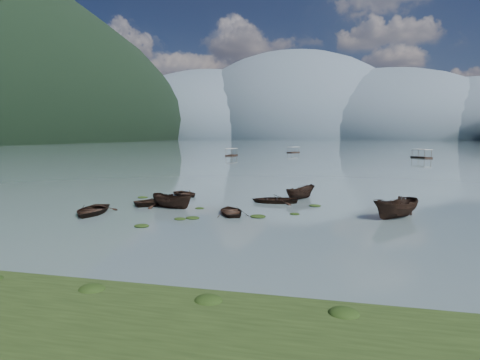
% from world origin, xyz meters
% --- Properties ---
extents(ground_plane, '(2400.00, 2400.00, 0.00)m').
position_xyz_m(ground_plane, '(0.00, 0.00, 0.00)').
color(ground_plane, slate).
extents(near_shore, '(60.00, 6.00, 0.50)m').
position_xyz_m(near_shore, '(0.00, -14.00, 0.00)').
color(near_shore, '#1F2F12').
rests_on(near_shore, ground).
extents(haze_mtn_a, '(520.00, 520.00, 280.00)m').
position_xyz_m(haze_mtn_a, '(-260.00, 900.00, 0.00)').
color(haze_mtn_a, '#475666').
rests_on(haze_mtn_a, ground).
extents(haze_mtn_b, '(520.00, 520.00, 340.00)m').
position_xyz_m(haze_mtn_b, '(-60.00, 900.00, 0.00)').
color(haze_mtn_b, '#475666').
rests_on(haze_mtn_b, ground).
extents(haze_mtn_c, '(520.00, 520.00, 260.00)m').
position_xyz_m(haze_mtn_c, '(140.00, 900.00, 0.00)').
color(haze_mtn_c, '#475666').
rests_on(haze_mtn_c, ground).
extents(haze_mtn_d, '(520.00, 520.00, 220.00)m').
position_xyz_m(haze_mtn_d, '(320.00, 900.00, 0.00)').
color(haze_mtn_d, '#475666').
rests_on(haze_mtn_d, ground).
extents(rowboat_0, '(4.23, 5.28, 0.97)m').
position_xyz_m(rowboat_0, '(-10.59, 2.31, 0.00)').
color(rowboat_0, black).
rests_on(rowboat_0, ground).
extents(rowboat_1, '(6.01, 5.87, 1.02)m').
position_xyz_m(rowboat_1, '(-6.67, 7.46, 0.00)').
color(rowboat_1, black).
rests_on(rowboat_1, ground).
extents(rowboat_2, '(4.47, 2.59, 1.63)m').
position_xyz_m(rowboat_2, '(-4.94, 6.07, 0.00)').
color(rowboat_2, black).
rests_on(rowboat_2, ground).
extents(rowboat_3, '(3.96, 4.57, 0.79)m').
position_xyz_m(rowboat_3, '(0.81, 4.81, 0.00)').
color(rowboat_3, black).
rests_on(rowboat_3, ground).
extents(rowboat_5, '(4.77, 4.69, 1.88)m').
position_xyz_m(rowboat_5, '(13.96, 5.91, 0.00)').
color(rowboat_5, black).
rests_on(rowboat_5, ground).
extents(rowboat_6, '(4.74, 4.59, 0.80)m').
position_xyz_m(rowboat_6, '(-6.33, 13.05, 0.00)').
color(rowboat_6, black).
rests_on(rowboat_6, ground).
extents(rowboat_7, '(4.85, 3.79, 0.92)m').
position_xyz_m(rowboat_7, '(3.70, 10.89, 0.00)').
color(rowboat_7, black).
rests_on(rowboat_7, ground).
extents(rowboat_8, '(3.64, 4.13, 1.56)m').
position_xyz_m(rowboat_8, '(6.04, 13.68, 0.00)').
color(rowboat_8, black).
rests_on(rowboat_8, ground).
extents(weed_clump_0, '(1.10, 0.90, 0.24)m').
position_xyz_m(weed_clump_0, '(-4.39, -0.98, 0.00)').
color(weed_clump_0, black).
rests_on(weed_clump_0, ground).
extents(weed_clump_1, '(0.94, 0.75, 0.21)m').
position_xyz_m(weed_clump_1, '(-2.57, 1.82, 0.00)').
color(weed_clump_1, black).
rests_on(weed_clump_1, ground).
extents(weed_clump_2, '(1.11, 0.89, 0.24)m').
position_xyz_m(weed_clump_2, '(-1.69, 2.30, 0.00)').
color(weed_clump_2, black).
rests_on(weed_clump_2, ground).
extents(weed_clump_3, '(0.83, 0.70, 0.18)m').
position_xyz_m(weed_clump_3, '(6.03, 5.67, 0.00)').
color(weed_clump_3, black).
rests_on(weed_clump_3, ground).
extents(weed_clump_4, '(1.27, 1.01, 0.26)m').
position_xyz_m(weed_clump_4, '(3.23, 3.91, 0.00)').
color(weed_clump_4, black).
rests_on(weed_clump_4, ground).
extents(weed_clump_5, '(1.09, 0.88, 0.23)m').
position_xyz_m(weed_clump_5, '(-10.22, 10.72, 0.00)').
color(weed_clump_5, black).
rests_on(weed_clump_5, ground).
extents(weed_clump_6, '(0.85, 0.71, 0.18)m').
position_xyz_m(weed_clump_6, '(-2.48, 6.36, 0.00)').
color(weed_clump_6, black).
rests_on(weed_clump_6, ground).
extents(weed_clump_7, '(1.09, 0.87, 0.24)m').
position_xyz_m(weed_clump_7, '(7.61, 9.70, 0.00)').
color(weed_clump_7, black).
rests_on(weed_clump_7, ground).
extents(pontoon_left, '(3.07, 6.40, 2.39)m').
position_xyz_m(pontoon_left, '(-21.28, 96.32, 0.00)').
color(pontoon_left, black).
rests_on(pontoon_left, ground).
extents(pontoon_centre, '(4.96, 6.16, 2.20)m').
position_xyz_m(pontoon_centre, '(-2.94, 125.49, 0.00)').
color(pontoon_centre, black).
rests_on(pontoon_centre, ground).
extents(pontoon_right, '(5.11, 7.14, 2.53)m').
position_xyz_m(pontoon_right, '(37.37, 95.99, 0.00)').
color(pontoon_right, black).
rests_on(pontoon_right, ground).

